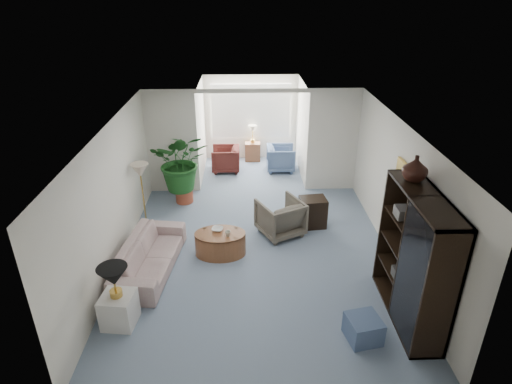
{
  "coord_description": "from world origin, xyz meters",
  "views": [
    {
      "loc": [
        -0.23,
        -6.61,
        4.6
      ],
      "look_at": [
        0.0,
        0.6,
        1.1
      ],
      "focal_mm": 30.15,
      "sensor_mm": 36.0,
      "label": 1
    }
  ],
  "objects_px": {
    "floor_lamp": "(140,170)",
    "side_table_dark": "(313,212)",
    "wingback_chair": "(280,217)",
    "coffee_cup": "(228,234)",
    "framed_picture": "(404,176)",
    "sofa": "(150,255)",
    "entertainment_cabinet": "(414,259)",
    "ottoman": "(363,329)",
    "sunroom_chair_blue": "(281,158)",
    "end_table": "(119,310)",
    "sunroom_chair_maroon": "(226,159)",
    "coffee_table": "(220,243)",
    "sunroom_table": "(253,151)",
    "table_lamp": "(113,276)",
    "coffee_bowl": "(217,229)",
    "plant_pot": "(184,195)",
    "cabinet_urn": "(415,168)"
  },
  "relations": [
    {
      "from": "cabinet_urn",
      "to": "plant_pot",
      "type": "distance_m",
      "value": 5.55
    },
    {
      "from": "entertainment_cabinet",
      "to": "coffee_bowl",
      "type": "bearing_deg",
      "value": 148.26
    },
    {
      "from": "end_table",
      "to": "entertainment_cabinet",
      "type": "height_order",
      "value": "entertainment_cabinet"
    },
    {
      "from": "floor_lamp",
      "to": "side_table_dark",
      "type": "height_order",
      "value": "floor_lamp"
    },
    {
      "from": "sunroom_table",
      "to": "side_table_dark",
      "type": "bearing_deg",
      "value": -72.94
    },
    {
      "from": "entertainment_cabinet",
      "to": "ottoman",
      "type": "relative_size",
      "value": 4.5
    },
    {
      "from": "framed_picture",
      "to": "side_table_dark",
      "type": "relative_size",
      "value": 0.79
    },
    {
      "from": "end_table",
      "to": "coffee_cup",
      "type": "bearing_deg",
      "value": 47.32
    },
    {
      "from": "coffee_cup",
      "to": "sunroom_chair_maroon",
      "type": "height_order",
      "value": "sunroom_chair_maroon"
    },
    {
      "from": "end_table",
      "to": "coffee_cup",
      "type": "height_order",
      "value": "coffee_cup"
    },
    {
      "from": "side_table_dark",
      "to": "sunroom_chair_blue",
      "type": "relative_size",
      "value": 0.85
    },
    {
      "from": "entertainment_cabinet",
      "to": "side_table_dark",
      "type": "bearing_deg",
      "value": 110.67
    },
    {
      "from": "sofa",
      "to": "coffee_table",
      "type": "distance_m",
      "value": 1.3
    },
    {
      "from": "sofa",
      "to": "wingback_chair",
      "type": "height_order",
      "value": "wingback_chair"
    },
    {
      "from": "sofa",
      "to": "coffee_cup",
      "type": "xyz_separation_m",
      "value": [
        1.37,
        0.35,
        0.2
      ]
    },
    {
      "from": "ottoman",
      "to": "coffee_cup",
      "type": "bearing_deg",
      "value": 132.92
    },
    {
      "from": "sunroom_chair_blue",
      "to": "coffee_table",
      "type": "bearing_deg",
      "value": 160.45
    },
    {
      "from": "side_table_dark",
      "to": "sunroom_table",
      "type": "relative_size",
      "value": 1.2
    },
    {
      "from": "coffee_bowl",
      "to": "plant_pot",
      "type": "relative_size",
      "value": 0.52
    },
    {
      "from": "wingback_chair",
      "to": "framed_picture",
      "type": "bearing_deg",
      "value": 126.2
    },
    {
      "from": "side_table_dark",
      "to": "sunroom_table",
      "type": "bearing_deg",
      "value": 107.06
    },
    {
      "from": "wingback_chair",
      "to": "coffee_cup",
      "type": "bearing_deg",
      "value": 11.27
    },
    {
      "from": "side_table_dark",
      "to": "sunroom_chair_blue",
      "type": "bearing_deg",
      "value": 97.7
    },
    {
      "from": "side_table_dark",
      "to": "ottoman",
      "type": "distance_m",
      "value": 3.24
    },
    {
      "from": "table_lamp",
      "to": "sunroom_chair_maroon",
      "type": "height_order",
      "value": "table_lamp"
    },
    {
      "from": "framed_picture",
      "to": "sunroom_chair_blue",
      "type": "height_order",
      "value": "framed_picture"
    },
    {
      "from": "coffee_bowl",
      "to": "ottoman",
      "type": "xyz_separation_m",
      "value": [
        2.18,
        -2.33,
        -0.29
      ]
    },
    {
      "from": "table_lamp",
      "to": "sunroom_chair_blue",
      "type": "relative_size",
      "value": 0.59
    },
    {
      "from": "floor_lamp",
      "to": "side_table_dark",
      "type": "xyz_separation_m",
      "value": [
        3.5,
        -0.14,
        -0.93
      ]
    },
    {
      "from": "framed_picture",
      "to": "sunroom_chair_maroon",
      "type": "relative_size",
      "value": 0.67
    },
    {
      "from": "cabinet_urn",
      "to": "plant_pot",
      "type": "bearing_deg",
      "value": 138.32
    },
    {
      "from": "table_lamp",
      "to": "coffee_bowl",
      "type": "distance_m",
      "value": 2.38
    },
    {
      "from": "wingback_chair",
      "to": "side_table_dark",
      "type": "distance_m",
      "value": 0.76
    },
    {
      "from": "cabinet_urn",
      "to": "sofa",
      "type": "bearing_deg",
      "value": 169.34
    },
    {
      "from": "table_lamp",
      "to": "cabinet_urn",
      "type": "height_order",
      "value": "cabinet_urn"
    },
    {
      "from": "side_table_dark",
      "to": "coffee_table",
      "type": "bearing_deg",
      "value": -152.04
    },
    {
      "from": "table_lamp",
      "to": "sunroom_table",
      "type": "height_order",
      "value": "table_lamp"
    },
    {
      "from": "floor_lamp",
      "to": "entertainment_cabinet",
      "type": "distance_m",
      "value": 5.37
    },
    {
      "from": "framed_picture",
      "to": "sunroom_chair_blue",
      "type": "bearing_deg",
      "value": 111.02
    },
    {
      "from": "sofa",
      "to": "sunroom_chair_maroon",
      "type": "relative_size",
      "value": 2.76
    },
    {
      "from": "end_table",
      "to": "sunroom_chair_blue",
      "type": "relative_size",
      "value": 0.68
    },
    {
      "from": "sunroom_table",
      "to": "end_table",
      "type": "bearing_deg",
      "value": -108.02
    },
    {
      "from": "plant_pot",
      "to": "sunroom_chair_maroon",
      "type": "height_order",
      "value": "sunroom_chair_maroon"
    },
    {
      "from": "table_lamp",
      "to": "floor_lamp",
      "type": "xyz_separation_m",
      "value": [
        -0.2,
        2.94,
        0.39
      ]
    },
    {
      "from": "coffee_table",
      "to": "sofa",
      "type": "bearing_deg",
      "value": -159.63
    },
    {
      "from": "end_table",
      "to": "floor_lamp",
      "type": "bearing_deg",
      "value": 93.82
    },
    {
      "from": "ottoman",
      "to": "wingback_chair",
      "type": "bearing_deg",
      "value": 107.95
    },
    {
      "from": "coffee_cup",
      "to": "sunroom_table",
      "type": "bearing_deg",
      "value": 83.33
    },
    {
      "from": "table_lamp",
      "to": "sunroom_chair_maroon",
      "type": "xyz_separation_m",
      "value": [
        1.39,
        5.83,
        -0.52
      ]
    },
    {
      "from": "end_table",
      "to": "sunroom_chair_blue",
      "type": "distance_m",
      "value": 6.51
    }
  ]
}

